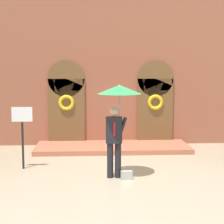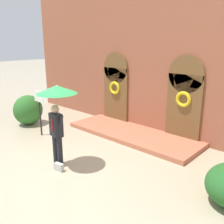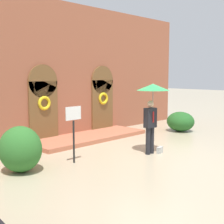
# 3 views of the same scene
# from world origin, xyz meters

# --- Properties ---
(ground_plane) EXTENTS (80.00, 80.00, 0.00)m
(ground_plane) POSITION_xyz_m (0.00, 0.00, 0.00)
(ground_plane) COLOR tan
(building_facade) EXTENTS (14.00, 2.30, 5.60)m
(building_facade) POSITION_xyz_m (-0.00, 4.15, 2.68)
(building_facade) COLOR #9E563D
(building_facade) RESTS_ON ground
(person_with_umbrella) EXTENTS (1.10, 1.10, 2.36)m
(person_with_umbrella) POSITION_xyz_m (-0.05, -0.21, 1.91)
(person_with_umbrella) COLOR black
(person_with_umbrella) RESTS_ON ground
(handbag) EXTENTS (0.30, 0.16, 0.22)m
(handbag) POSITION_xyz_m (0.15, -0.41, 0.11)
(handbag) COLOR #B7B7B2
(handbag) RESTS_ON ground
(sign_post) EXTENTS (0.56, 0.06, 1.72)m
(sign_post) POSITION_xyz_m (-2.61, 0.78, 1.16)
(sign_post) COLOR black
(sign_post) RESTS_ON ground
(shrub_left) EXTENTS (1.14, 1.24, 1.27)m
(shrub_left) POSITION_xyz_m (-4.18, 1.15, 0.64)
(shrub_left) COLOR #2D6B28
(shrub_left) RESTS_ON ground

